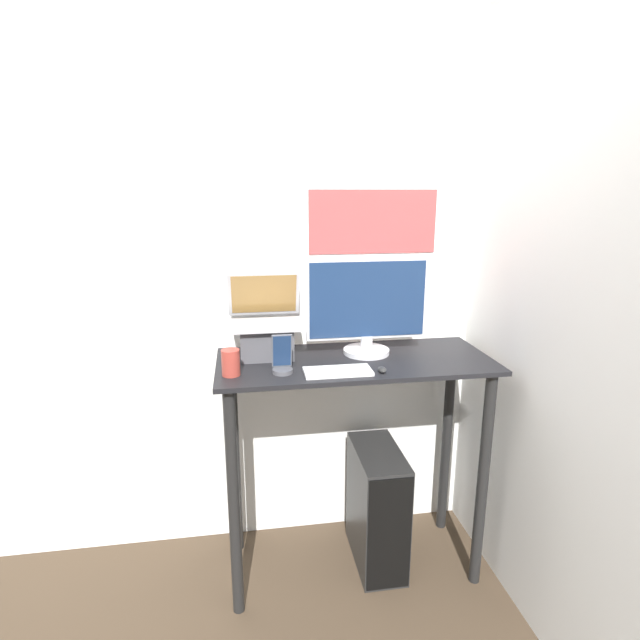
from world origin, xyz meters
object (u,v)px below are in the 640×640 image
monitor (367,310)px  cell_phone (282,361)px  computer_tower (377,507)px  mouse (382,370)px  laptop (266,333)px  keyboard (338,371)px

monitor → cell_phone: (-0.39, -0.19, -0.15)m
monitor → computer_tower: bearing=-48.8°
mouse → laptop: bearing=148.2°
cell_phone → computer_tower: cell_phone is taller
laptop → computer_tower: laptop is taller
monitor → cell_phone: bearing=-154.6°
mouse → monitor: bearing=90.6°
monitor → keyboard: 0.34m
monitor → computer_tower: monitor is taller
computer_tower → laptop: bearing=169.8°
monitor → mouse: bearing=-89.4°
monitor → computer_tower: size_ratio=0.92×
monitor → mouse: size_ratio=10.47×
keyboard → cell_phone: cell_phone is taller
laptop → monitor: bearing=-3.4°
laptop → monitor: (0.44, -0.03, 0.09)m
laptop → cell_phone: laptop is taller
laptop → mouse: size_ratio=6.89×
laptop → keyboard: size_ratio=1.31×
monitor → computer_tower: 0.95m
laptop → cell_phone: size_ratio=2.22×
keyboard → laptop: bearing=136.5°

